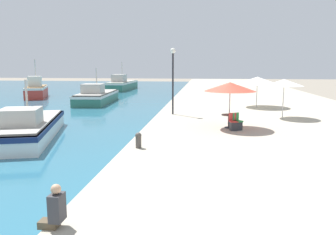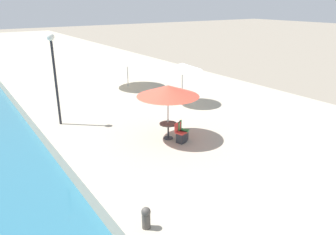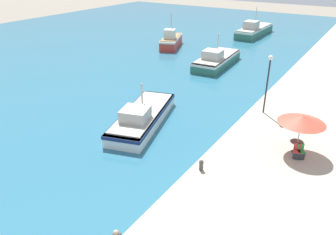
# 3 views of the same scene
# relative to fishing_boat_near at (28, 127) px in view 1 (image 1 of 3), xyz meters

# --- Properties ---
(quay_promenade) EXTENTS (16.00, 90.00, 0.68)m
(quay_promenade) POSITION_rel_fishing_boat_near_xyz_m (14.43, 18.88, -0.35)
(quay_promenade) COLOR #B2A893
(quay_promenade) RESTS_ON ground_plane
(fishing_boat_near) EXTENTS (5.09, 9.03, 3.28)m
(fishing_boat_near) POSITION_rel_fishing_boat_near_xyz_m (0.00, 0.00, 0.00)
(fishing_boat_near) COLOR white
(fishing_boat_near) RESTS_ON water_basin
(fishing_boat_mid) EXTENTS (3.62, 9.02, 3.75)m
(fishing_boat_mid) POSITION_rel_fishing_boat_near_xyz_m (-1.84, 17.13, 0.09)
(fishing_boat_mid) COLOR #33705B
(fishing_boat_mid) RESTS_ON water_basin
(fishing_boat_far) EXTENTS (4.36, 6.79, 4.77)m
(fishing_boat_far) POSITION_rel_fishing_boat_near_xyz_m (-11.18, 21.78, 0.29)
(fishing_boat_far) COLOR red
(fishing_boat_far) RESTS_ON water_basin
(fishing_boat_distant) EXTENTS (3.00, 10.62, 4.52)m
(fishing_boat_distant) POSITION_rel_fishing_boat_near_xyz_m (-3.89, 35.89, 0.24)
(fishing_boat_distant) COLOR #33705B
(fishing_boat_distant) RESTS_ON water_basin
(cafe_umbrella_pink) EXTENTS (2.80, 2.80, 2.50)m
(cafe_umbrella_pink) POSITION_rel_fishing_boat_near_xyz_m (11.11, 1.15, 2.25)
(cafe_umbrella_pink) COLOR #B7B7B7
(cafe_umbrella_pink) RESTS_ON quay_promenade
(cafe_umbrella_white) EXTENTS (2.46, 2.46, 2.51)m
(cafe_umbrella_white) POSITION_rel_fishing_boat_near_xyz_m (14.86, 5.16, 2.28)
(cafe_umbrella_white) COLOR #B7B7B7
(cafe_umbrella_white) RESTS_ON quay_promenade
(cafe_umbrella_striped) EXTENTS (3.49, 3.49, 2.46)m
(cafe_umbrella_striped) POSITION_rel_fishing_boat_near_xyz_m (14.00, 10.72, 2.15)
(cafe_umbrella_striped) COLOR #B7B7B7
(cafe_umbrella_striped) RESTS_ON quay_promenade
(cafe_table) EXTENTS (0.80, 0.80, 0.74)m
(cafe_table) POSITION_rel_fishing_boat_near_xyz_m (11.08, 1.08, 0.52)
(cafe_table) COLOR #333338
(cafe_table) RESTS_ON quay_promenade
(cafe_chair_left) EXTENTS (0.50, 0.52, 0.91)m
(cafe_chair_left) POSITION_rel_fishing_boat_near_xyz_m (11.28, 0.39, 0.32)
(cafe_chair_left) COLOR #2D2D33
(cafe_chair_left) RESTS_ON quay_promenade
(cafe_chair_right) EXTENTS (0.58, 0.58, 0.91)m
(cafe_chair_right) POSITION_rel_fishing_boat_near_xyz_m (11.52, 0.51, 0.32)
(cafe_chair_right) COLOR #2D2D33
(cafe_chair_right) RESTS_ON quay_promenade
(person_at_quay) EXTENTS (0.53, 0.36, 0.97)m
(person_at_quay) POSITION_rel_fishing_boat_near_xyz_m (6.67, -10.68, 0.42)
(person_at_quay) COLOR brown
(person_at_quay) RESTS_ON quay_promenade
(mooring_bollard) EXTENTS (0.26, 0.26, 0.65)m
(mooring_bollard) POSITION_rel_fishing_boat_near_xyz_m (7.04, -3.80, 0.34)
(mooring_bollard) COLOR #4C4742
(mooring_bollard) RESTS_ON quay_promenade
(lamppost) EXTENTS (0.36, 0.36, 4.56)m
(lamppost) POSITION_rel_fishing_boat_near_xyz_m (7.53, 5.75, 3.08)
(lamppost) COLOR #232328
(lamppost) RESTS_ON quay_promenade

